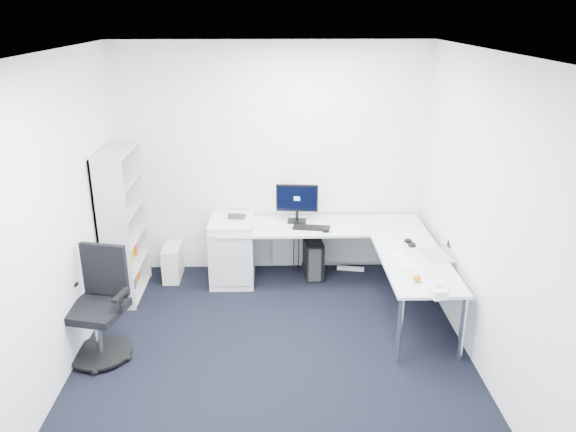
{
  "coord_description": "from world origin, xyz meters",
  "views": [
    {
      "loc": [
        0.0,
        -4.24,
        3.02
      ],
      "look_at": [
        0.15,
        1.05,
        1.05
      ],
      "focal_mm": 35.0,
      "sensor_mm": 36.0,
      "label": 1
    }
  ],
  "objects_px": {
    "l_desk": "(323,264)",
    "bookshelf": "(123,224)",
    "task_chair": "(95,308)",
    "laptop": "(436,244)",
    "monitor": "(297,203)"
  },
  "relations": [
    {
      "from": "l_desk",
      "to": "laptop",
      "type": "xyz_separation_m",
      "value": [
        1.07,
        -0.56,
        0.47
      ]
    },
    {
      "from": "monitor",
      "to": "l_desk",
      "type": "bearing_deg",
      "value": -52.22
    },
    {
      "from": "monitor",
      "to": "laptop",
      "type": "xyz_separation_m",
      "value": [
        1.35,
        -1.0,
        -0.1
      ]
    },
    {
      "from": "bookshelf",
      "to": "task_chair",
      "type": "bearing_deg",
      "value": -88.53
    },
    {
      "from": "bookshelf",
      "to": "laptop",
      "type": "distance_m",
      "value": 3.3
    },
    {
      "from": "task_chair",
      "to": "laptop",
      "type": "relative_size",
      "value": 2.79
    },
    {
      "from": "monitor",
      "to": "task_chair",
      "type": "bearing_deg",
      "value": -133.18
    },
    {
      "from": "l_desk",
      "to": "task_chair",
      "type": "relative_size",
      "value": 2.27
    },
    {
      "from": "l_desk",
      "to": "laptop",
      "type": "height_order",
      "value": "laptop"
    },
    {
      "from": "l_desk",
      "to": "bookshelf",
      "type": "xyz_separation_m",
      "value": [
        -2.17,
        0.05,
        0.48
      ]
    },
    {
      "from": "l_desk",
      "to": "bookshelf",
      "type": "relative_size",
      "value": 1.43
    },
    {
      "from": "l_desk",
      "to": "laptop",
      "type": "bearing_deg",
      "value": -27.73
    },
    {
      "from": "task_chair",
      "to": "monitor",
      "type": "distance_m",
      "value": 2.52
    },
    {
      "from": "task_chair",
      "to": "laptop",
      "type": "bearing_deg",
      "value": 25.31
    },
    {
      "from": "l_desk",
      "to": "bookshelf",
      "type": "distance_m",
      "value": 2.23
    }
  ]
}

